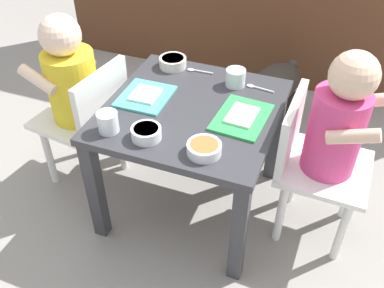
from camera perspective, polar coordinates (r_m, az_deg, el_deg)
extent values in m
plane|color=gray|center=(1.67, 0.00, -7.54)|extent=(7.00, 7.00, 0.00)
cube|color=#333338|center=(1.39, 0.00, 4.48)|extent=(0.55, 0.56, 0.03)
cube|color=#333338|center=(1.46, -12.75, -6.08)|extent=(0.04, 0.04, 0.41)
cube|color=#333338|center=(1.31, 6.25, -11.71)|extent=(0.04, 0.04, 0.41)
cube|color=#333338|center=(1.79, -4.51, 4.68)|extent=(0.04, 0.04, 0.41)
cube|color=#333338|center=(1.67, 11.03, 1.16)|extent=(0.04, 0.04, 0.41)
cube|color=white|center=(1.65, -14.78, 3.41)|extent=(0.32, 0.32, 0.02)
cube|color=white|center=(1.51, -11.84, 5.72)|extent=(0.06, 0.27, 0.22)
cylinder|color=yellow|center=(1.57, -15.60, 7.42)|extent=(0.18, 0.18, 0.26)
sphere|color=beige|center=(1.49, -17.19, 13.69)|extent=(0.14, 0.14, 0.14)
cylinder|color=white|center=(1.85, -14.39, 2.18)|extent=(0.03, 0.03, 0.28)
cylinder|color=white|center=(1.75, -18.56, -1.36)|extent=(0.03, 0.03, 0.28)
cylinder|color=white|center=(1.74, -9.40, 0.30)|extent=(0.03, 0.03, 0.28)
cylinder|color=white|center=(1.63, -13.52, -3.62)|extent=(0.03, 0.03, 0.28)
cylinder|color=beige|center=(1.63, -15.02, 11.40)|extent=(0.15, 0.06, 0.09)
cylinder|color=beige|center=(1.52, -19.84, 8.04)|extent=(0.15, 0.06, 0.09)
cube|color=white|center=(1.45, 17.30, -3.11)|extent=(0.29, 0.29, 0.02)
cube|color=white|center=(1.38, 13.08, 1.88)|extent=(0.03, 0.27, 0.22)
cylinder|color=#D83F7F|center=(1.36, 18.48, 1.44)|extent=(0.17, 0.17, 0.27)
sphere|color=beige|center=(1.25, 20.80, 8.54)|extent=(0.14, 0.14, 0.14)
cylinder|color=white|center=(1.48, 19.37, -10.76)|extent=(0.03, 0.03, 0.28)
cylinder|color=white|center=(1.62, 20.32, -5.62)|extent=(0.03, 0.03, 0.28)
cylinder|color=white|center=(1.48, 11.76, -8.80)|extent=(0.03, 0.03, 0.28)
cylinder|color=white|center=(1.62, 13.45, -3.85)|extent=(0.03, 0.03, 0.28)
cylinder|color=beige|center=(1.24, 20.68, 0.94)|extent=(0.15, 0.05, 0.09)
cylinder|color=beige|center=(1.40, 21.57, 5.31)|extent=(0.15, 0.05, 0.09)
ellipsoid|color=#332D28|center=(2.00, 10.91, 7.80)|extent=(0.28, 0.38, 0.16)
sphere|color=#332D28|center=(1.83, 7.92, 6.51)|extent=(0.13, 0.13, 0.13)
sphere|color=black|center=(1.80, 7.12, 5.82)|extent=(0.06, 0.06, 0.06)
torus|color=green|center=(1.87, 8.49, 6.65)|extent=(0.11, 0.06, 0.11)
sphere|color=#332D28|center=(2.11, 13.29, 10.23)|extent=(0.05, 0.05, 0.05)
cylinder|color=#332D28|center=(2.03, 7.80, 4.16)|extent=(0.04, 0.04, 0.13)
cylinder|color=#332D28|center=(1.98, 10.39, 2.97)|extent=(0.04, 0.04, 0.13)
cylinder|color=#332D28|center=(2.16, 10.53, 6.30)|extent=(0.04, 0.04, 0.13)
cylinder|color=#332D28|center=(2.12, 13.01, 5.22)|extent=(0.04, 0.04, 0.13)
cube|color=#4CC6BC|center=(1.44, -6.26, 6.30)|extent=(0.16, 0.18, 0.01)
cube|color=white|center=(1.43, -6.28, 6.57)|extent=(0.09, 0.10, 0.01)
cube|color=green|center=(1.34, 6.62, 3.51)|extent=(0.16, 0.22, 0.01)
cube|color=white|center=(1.34, 6.65, 3.79)|extent=(0.09, 0.12, 0.01)
cylinder|color=white|center=(1.49, 5.83, 8.80)|extent=(0.07, 0.07, 0.06)
cylinder|color=silver|center=(1.50, 5.80, 8.44)|extent=(0.06, 0.06, 0.04)
cylinder|color=white|center=(1.29, -11.14, 2.88)|extent=(0.06, 0.06, 0.06)
cylinder|color=silver|center=(1.30, -11.06, 2.33)|extent=(0.05, 0.05, 0.03)
cylinder|color=white|center=(1.20, 1.62, -0.63)|extent=(0.10, 0.10, 0.03)
cylinder|color=#B26633|center=(1.19, 1.64, -0.15)|extent=(0.08, 0.08, 0.01)
cylinder|color=white|center=(1.25, -6.11, 1.47)|extent=(0.09, 0.09, 0.04)
cylinder|color=#D84C33|center=(1.25, -6.16, 2.01)|extent=(0.07, 0.07, 0.01)
cylinder|color=silver|center=(1.60, -2.57, 10.83)|extent=(0.10, 0.10, 0.04)
cylinder|color=#4C8C33|center=(1.59, -2.59, 11.32)|extent=(0.08, 0.08, 0.01)
cylinder|color=silver|center=(1.57, 1.50, 9.60)|extent=(0.08, 0.01, 0.01)
ellipsoid|color=silver|center=(1.58, -0.16, 9.89)|extent=(0.03, 0.02, 0.01)
cylinder|color=silver|center=(1.49, 9.50, 7.19)|extent=(0.08, 0.02, 0.01)
ellipsoid|color=silver|center=(1.50, 7.81, 7.69)|extent=(0.03, 0.02, 0.01)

